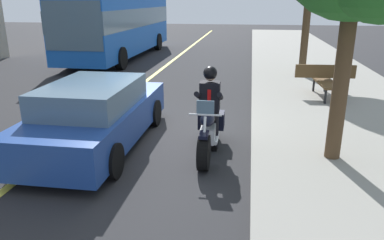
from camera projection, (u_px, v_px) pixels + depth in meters
name	position (u px, v px, depth m)	size (l,w,h in m)	color
ground_plane	(164.00, 135.00, 8.61)	(80.00, 80.00, 0.00)	#28282B
sidewalk_curb	(369.00, 143.00, 7.93)	(60.00, 5.00, 0.15)	gray
lane_center_stripe	(83.00, 130.00, 8.90)	(60.00, 0.16, 0.01)	#E5DB4C
motorcycle_main	(209.00, 131.00, 7.51)	(2.21, 0.60, 1.26)	black
rider_main	(210.00, 101.00, 7.51)	(0.62, 0.55, 1.74)	black
bus_near	(120.00, 21.00, 19.51)	(11.05, 2.70, 3.30)	blue
car_silver	(96.00, 115.00, 7.76)	(4.60, 1.92, 1.40)	navy
bench_sidewalk	(326.00, 78.00, 11.22)	(1.83, 1.80, 0.95)	brown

